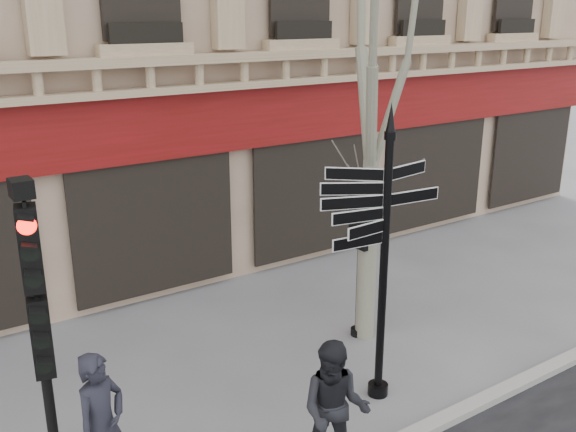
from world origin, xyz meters
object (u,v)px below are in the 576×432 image
Objects in this scene: plane_tree at (377,15)px; fingerpost at (387,208)px; pedestrian_a at (102,426)px; traffic_signal_main at (36,303)px; traffic_signal_secondary at (361,235)px; pedestrian_b at (335,410)px.

fingerpost is at bearing -124.07° from plane_tree.
plane_tree is 4.17× the size of pedestrian_a.
fingerpost is 3.22m from plane_tree.
traffic_signal_main reaches higher than traffic_signal_secondary.
plane_tree is at bearing 87.56° from pedestrian_b.
fingerpost is at bearing -31.29° from pedestrian_a.
traffic_signal_secondary is 1.45× the size of pedestrian_a.
plane_tree is (5.75, 0.83, 3.14)m from traffic_signal_main.
plane_tree is at bearing -48.92° from traffic_signal_secondary.
pedestrian_b is at bearing -18.26° from traffic_signal_main.
plane_tree is at bearing 20.15° from traffic_signal_main.
traffic_signal_main is 2.15× the size of pedestrian_b.
fingerpost is 2.88m from pedestrian_b.
pedestrian_b is at bearing -54.10° from pedestrian_a.
traffic_signal_main is 6.60m from plane_tree.
plane_tree is at bearing -13.85° from pedestrian_a.
plane_tree reaches higher than pedestrian_b.
traffic_signal_secondary is 3.90m from pedestrian_b.
traffic_signal_secondary is at bearing 75.83° from fingerpost.
pedestrian_b is (-1.66, -1.01, -2.13)m from fingerpost.
plane_tree is (0.07, -0.09, 3.70)m from traffic_signal_secondary.
traffic_signal_secondary is at bearing 89.30° from pedestrian_b.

